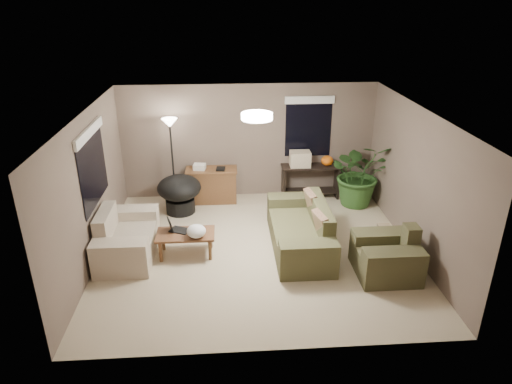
{
  "coord_description": "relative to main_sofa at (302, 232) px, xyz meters",
  "views": [
    {
      "loc": [
        -0.51,
        -7.03,
        4.22
      ],
      "look_at": [
        0.0,
        0.2,
        1.05
      ],
      "focal_mm": 32.0,
      "sensor_mm": 36.0,
      "label": 1
    }
  ],
  "objects": [
    {
      "name": "papasan_chair",
      "position": [
        -2.29,
        1.59,
        0.17
      ],
      "size": [
        0.9,
        0.9,
        0.8
      ],
      "color": "black",
      "rests_on": "ground"
    },
    {
      "name": "cardboard_box",
      "position": [
        0.29,
        2.15,
        0.62
      ],
      "size": [
        0.44,
        0.34,
        0.33
      ],
      "primitive_type": "cube",
      "rotation": [
        0.0,
        0.0,
        -0.02
      ],
      "color": "beige",
      "rests_on": "console_table"
    },
    {
      "name": "ceiling_fixture",
      "position": [
        -0.81,
        -0.08,
        2.15
      ],
      "size": [
        0.5,
        0.5,
        0.1
      ],
      "primitive_type": "cylinder",
      "color": "white",
      "rests_on": "room_shell"
    },
    {
      "name": "desk_papers",
      "position": [
        -1.79,
        2.08,
        0.51
      ],
      "size": [
        0.69,
        0.29,
        0.12
      ],
      "color": "silver",
      "rests_on": "desk"
    },
    {
      "name": "desk",
      "position": [
        -1.64,
        2.09,
        0.08
      ],
      "size": [
        1.1,
        0.5,
        0.75
      ],
      "color": "brown",
      "rests_on": "ground"
    },
    {
      "name": "console_table",
      "position": [
        0.54,
        2.15,
        0.14
      ],
      "size": [
        1.3,
        0.4,
        0.75
      ],
      "color": "black",
      "rests_on": "ground"
    },
    {
      "name": "window_back",
      "position": [
        0.49,
        2.39,
        1.49
      ],
      "size": [
        1.06,
        0.05,
        1.33
      ],
      "color": "black",
      "rests_on": "room_shell"
    },
    {
      "name": "armchair",
      "position": [
        1.24,
        -0.94,
        0.0
      ],
      "size": [
        0.95,
        1.0,
        0.85
      ],
      "color": "brown",
      "rests_on": "ground"
    },
    {
      "name": "main_sofa",
      "position": [
        0.0,
        0.0,
        0.0
      ],
      "size": [
        0.95,
        2.2,
        0.85
      ],
      "color": "brown",
      "rests_on": "ground"
    },
    {
      "name": "loveseat",
      "position": [
        -3.09,
        -0.06,
        0.0
      ],
      "size": [
        0.9,
        1.6,
        0.85
      ],
      "color": "beige",
      "rests_on": "ground"
    },
    {
      "name": "window_left",
      "position": [
        -3.54,
        0.22,
        1.49
      ],
      "size": [
        0.05,
        1.56,
        1.33
      ],
      "color": "black",
      "rests_on": "room_shell"
    },
    {
      "name": "laptop",
      "position": [
        -2.22,
        -0.03,
        0.19
      ],
      "size": [
        0.42,
        0.34,
        0.24
      ],
      "color": "black",
      "rests_on": "coffee_table"
    },
    {
      "name": "coffee_table",
      "position": [
        -2.05,
        -0.13,
        0.06
      ],
      "size": [
        1.0,
        0.55,
        0.42
      ],
      "color": "brown",
      "rests_on": "ground"
    },
    {
      "name": "cat_scratching_post",
      "position": [
        1.42,
        -0.26,
        -0.08
      ],
      "size": [
        0.32,
        0.32,
        0.5
      ],
      "color": "tan",
      "rests_on": "ground"
    },
    {
      "name": "pumpkin",
      "position": [
        0.89,
        2.15,
        0.56
      ],
      "size": [
        0.35,
        0.35,
        0.22
      ],
      "primitive_type": "ellipsoid",
      "rotation": [
        0.0,
        0.0,
        -0.41
      ],
      "color": "orange",
      "rests_on": "console_table"
    },
    {
      "name": "floor_lamp",
      "position": [
        -2.43,
        1.95,
        1.3
      ],
      "size": [
        0.32,
        0.32,
        1.91
      ],
      "color": "black",
      "rests_on": "ground"
    },
    {
      "name": "room_shell",
      "position": [
        -0.81,
        -0.08,
        0.96
      ],
      "size": [
        5.5,
        5.5,
        5.5
      ],
      "color": "#C4AF91",
      "rests_on": "ground"
    },
    {
      "name": "throw_pillows",
      "position": [
        0.26,
        -0.0,
        0.36
      ],
      "size": [
        0.32,
        1.38,
        0.47
      ],
      "color": "#8C7251",
      "rests_on": "main_sofa"
    },
    {
      "name": "houseplant",
      "position": [
        1.51,
        1.71,
        0.27
      ],
      "size": [
        1.29,
        1.44,
        1.12
      ],
      "primitive_type": "imported",
      "color": "#2D5923",
      "rests_on": "ground"
    },
    {
      "name": "plastic_bag",
      "position": [
        -1.85,
        -0.28,
        0.24
      ],
      "size": [
        0.41,
        0.39,
        0.23
      ],
      "primitive_type": "ellipsoid",
      "rotation": [
        0.0,
        0.0,
        -0.35
      ],
      "color": "white",
      "rests_on": "coffee_table"
    }
  ]
}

